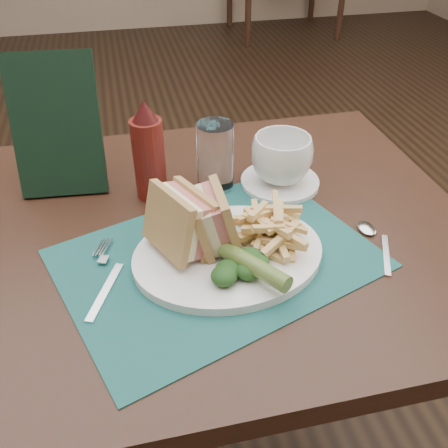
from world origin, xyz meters
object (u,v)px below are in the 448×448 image
object	(u,v)px
plate	(228,254)
ketchup_bottle	(148,151)
sandwich_half_a	(168,226)
saucer	(280,182)
coffee_cup	(282,159)
table_main	(214,361)
placemat	(217,258)
sandwich_half_b	(199,220)
drinking_glass	(215,157)
check_presenter	(57,126)

from	to	relation	value
plate	ketchup_bottle	world-z (taller)	ketchup_bottle
sandwich_half_a	saucer	xyz separation A→B (m)	(0.24, 0.18, -0.07)
sandwich_half_a	coffee_cup	xyz separation A→B (m)	(0.24, 0.18, -0.02)
coffee_cup	table_main	bearing A→B (deg)	-148.40
coffee_cup	placemat	bearing A→B (deg)	-130.99
sandwich_half_b	drinking_glass	world-z (taller)	drinking_glass
placemat	check_presenter	distance (m)	0.38
table_main	ketchup_bottle	world-z (taller)	ketchup_bottle
check_presenter	sandwich_half_b	bearing A→B (deg)	-46.54
sandwich_half_b	ketchup_bottle	size ratio (longest dim) A/B	0.52
sandwich_half_b	ketchup_bottle	xyz separation A→B (m)	(-0.05, 0.19, 0.03)
placemat	plate	bearing A→B (deg)	-12.98
plate	check_presenter	world-z (taller)	check_presenter
placemat	check_presenter	bearing A→B (deg)	129.69
table_main	check_presenter	distance (m)	0.58
plate	drinking_glass	size ratio (longest dim) A/B	2.31
plate	saucer	xyz separation A→B (m)	(0.15, 0.19, -0.00)
saucer	table_main	bearing A→B (deg)	-148.40
placemat	sandwich_half_a	distance (m)	0.10
saucer	ketchup_bottle	size ratio (longest dim) A/B	0.81
placemat	sandwich_half_a	size ratio (longest dim) A/B	4.43
drinking_glass	ketchup_bottle	xyz separation A→B (m)	(-0.12, -0.00, 0.03)
sandwich_half_a	drinking_glass	size ratio (longest dim) A/B	0.81
coffee_cup	plate	bearing A→B (deg)	-127.33
placemat	coffee_cup	distance (m)	0.26
drinking_glass	table_main	bearing A→B (deg)	-105.63
table_main	drinking_glass	bearing A→B (deg)	74.37
placemat	coffee_cup	xyz separation A→B (m)	(0.16, 0.19, 0.05)
placemat	coffee_cup	world-z (taller)	coffee_cup
placemat	saucer	bearing A→B (deg)	49.01
saucer	drinking_glass	xyz separation A→B (m)	(-0.12, 0.02, 0.06)
sandwich_half_a	ketchup_bottle	distance (m)	0.20
table_main	check_presenter	world-z (taller)	check_presenter
table_main	saucer	world-z (taller)	saucer
sandwich_half_a	coffee_cup	world-z (taller)	sandwich_half_a
placemat	saucer	xyz separation A→B (m)	(0.16, 0.19, 0.00)
ketchup_bottle	saucer	bearing A→B (deg)	-3.89
sandwich_half_a	saucer	size ratio (longest dim) A/B	0.70
sandwich_half_a	sandwich_half_b	bearing A→B (deg)	-13.72
coffee_cup	drinking_glass	distance (m)	0.12
placemat	drinking_glass	size ratio (longest dim) A/B	3.60
placemat	coffee_cup	size ratio (longest dim) A/B	4.10
sandwich_half_a	ketchup_bottle	bearing A→B (deg)	66.83
ketchup_bottle	table_main	bearing A→B (deg)	-51.35
check_presenter	sandwich_half_a	bearing A→B (deg)	-54.50
plate	coffee_cup	bearing A→B (deg)	46.92
sandwich_half_b	check_presenter	distance (m)	0.34
table_main	coffee_cup	distance (m)	0.47
sandwich_half_b	saucer	bearing A→B (deg)	42.73
plate	check_presenter	bearing A→B (deg)	125.55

